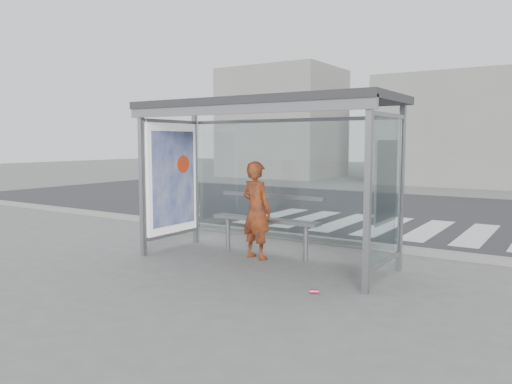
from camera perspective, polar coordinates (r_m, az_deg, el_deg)
ground at (r=8.19m, az=0.84°, el=-8.07°), size 80.00×80.00×0.00m
road at (r=14.51m, az=15.71°, el=-2.20°), size 30.00×10.00×0.01m
curb at (r=9.85m, az=6.91°, el=-5.40°), size 30.00×0.18×0.12m
crosswalk at (r=12.00m, az=14.43°, el=-3.81°), size 6.55×3.00×0.00m
bus_shelter at (r=8.21m, az=-1.12°, el=5.93°), size 4.25×1.65×2.62m
building_left at (r=28.56m, az=3.06°, el=7.83°), size 6.00×5.00×6.00m
building_center at (r=25.11m, az=23.40°, el=6.52°), size 8.00×5.00×5.00m
person at (r=8.33m, az=0.04°, el=-2.10°), size 0.66×0.51×1.64m
bench at (r=8.62m, az=1.12°, el=-3.20°), size 2.04×0.33×1.05m
soda_can at (r=6.61m, az=6.66°, el=-11.23°), size 0.13×0.10×0.06m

